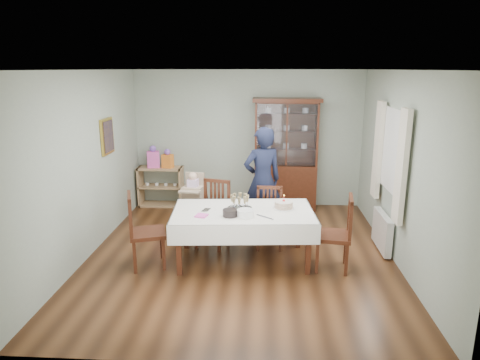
# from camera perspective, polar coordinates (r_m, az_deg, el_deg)

# --- Properties ---
(floor) EXTENTS (5.00, 5.00, 0.00)m
(floor) POSITION_cam_1_polar(r_m,az_deg,el_deg) (6.56, 0.06, -9.83)
(floor) COLOR #593319
(floor) RESTS_ON ground
(room_shell) EXTENTS (5.00, 5.00, 5.00)m
(room_shell) POSITION_cam_1_polar(r_m,az_deg,el_deg) (6.58, 0.34, 5.79)
(room_shell) COLOR #9EAA99
(room_shell) RESTS_ON floor
(dining_table) EXTENTS (2.08, 1.30, 0.76)m
(dining_table) POSITION_cam_1_polar(r_m,az_deg,el_deg) (6.22, 0.40, -7.38)
(dining_table) COLOR #491F12
(dining_table) RESTS_ON floor
(china_cabinet) EXTENTS (1.30, 0.48, 2.18)m
(china_cabinet) POSITION_cam_1_polar(r_m,az_deg,el_deg) (8.38, 6.11, 3.60)
(china_cabinet) COLOR #491F12
(china_cabinet) RESTS_ON floor
(sideboard) EXTENTS (0.90, 0.38, 0.80)m
(sideboard) POSITION_cam_1_polar(r_m,az_deg,el_deg) (8.81, -10.49, -0.84)
(sideboard) COLOR tan
(sideboard) RESTS_ON floor
(picture_frame) EXTENTS (0.04, 0.48, 0.58)m
(picture_frame) POSITION_cam_1_polar(r_m,az_deg,el_deg) (7.31, -17.29, 5.59)
(picture_frame) COLOR gold
(picture_frame) RESTS_ON room_shell
(window) EXTENTS (0.04, 1.02, 1.22)m
(window) POSITION_cam_1_polar(r_m,az_deg,el_deg) (6.63, 19.78, 3.65)
(window) COLOR white
(window) RESTS_ON room_shell
(curtain_left) EXTENTS (0.07, 0.30, 1.55)m
(curtain_left) POSITION_cam_1_polar(r_m,az_deg,el_deg) (6.05, 20.75, 1.60)
(curtain_left) COLOR silver
(curtain_left) RESTS_ON room_shell
(curtain_right) EXTENTS (0.07, 0.30, 1.55)m
(curtain_right) POSITION_cam_1_polar(r_m,az_deg,el_deg) (7.22, 17.92, 3.83)
(curtain_right) COLOR silver
(curtain_right) RESTS_ON room_shell
(radiator) EXTENTS (0.10, 0.80, 0.55)m
(radiator) POSITION_cam_1_polar(r_m,az_deg,el_deg) (6.95, 18.42, -6.50)
(radiator) COLOR white
(radiator) RESTS_ON floor
(chair_far_left) EXTENTS (0.57, 0.57, 1.03)m
(chair_far_left) POSITION_cam_1_polar(r_m,az_deg,el_deg) (6.76, -3.64, -6.26)
(chair_far_left) COLOR #491F12
(chair_far_left) RESTS_ON floor
(chair_far_right) EXTENTS (0.42, 0.42, 0.93)m
(chair_far_right) POSITION_cam_1_polar(r_m,az_deg,el_deg) (6.74, 3.90, -6.62)
(chair_far_right) COLOR #491F12
(chair_far_right) RESTS_ON floor
(chair_end_left) EXTENTS (0.60, 0.60, 1.06)m
(chair_end_left) POSITION_cam_1_polar(r_m,az_deg,el_deg) (6.22, -12.34, -8.43)
(chair_end_left) COLOR #491F12
(chair_end_left) RESTS_ON floor
(chair_end_right) EXTENTS (0.53, 0.53, 1.05)m
(chair_end_right) POSITION_cam_1_polar(r_m,az_deg,el_deg) (6.14, 12.36, -8.78)
(chair_end_right) COLOR #491F12
(chair_end_right) RESTS_ON floor
(woman) EXTENTS (0.77, 0.64, 1.80)m
(woman) POSITION_cam_1_polar(r_m,az_deg,el_deg) (7.16, 3.00, -0.06)
(woman) COLOR black
(woman) RESTS_ON floor
(high_chair) EXTENTS (0.51, 0.51, 1.01)m
(high_chair) POSITION_cam_1_polar(r_m,az_deg,el_deg) (7.46, -6.20, -3.57)
(high_chair) COLOR black
(high_chair) RESTS_ON floor
(champagne_tray) EXTENTS (0.36, 0.36, 0.22)m
(champagne_tray) POSITION_cam_1_polar(r_m,az_deg,el_deg) (6.12, -0.04, -3.33)
(champagne_tray) COLOR silver
(champagne_tray) RESTS_ON dining_table
(birthday_cake) EXTENTS (0.31, 0.31, 0.21)m
(birthday_cake) POSITION_cam_1_polar(r_m,az_deg,el_deg) (6.18, 5.85, -3.34)
(birthday_cake) COLOR white
(birthday_cake) RESTS_ON dining_table
(plate_stack_dark) EXTENTS (0.25, 0.25, 0.10)m
(plate_stack_dark) POSITION_cam_1_polar(r_m,az_deg,el_deg) (5.85, -1.34, -4.40)
(plate_stack_dark) COLOR black
(plate_stack_dark) RESTS_ON dining_table
(plate_stack_white) EXTENTS (0.30, 0.30, 0.10)m
(plate_stack_white) POSITION_cam_1_polar(r_m,az_deg,el_deg) (5.83, 0.73, -4.45)
(plate_stack_white) COLOR white
(plate_stack_white) RESTS_ON dining_table
(napkin_stack) EXTENTS (0.19, 0.19, 0.02)m
(napkin_stack) POSITION_cam_1_polar(r_m,az_deg,el_deg) (5.88, -5.16, -4.75)
(napkin_stack) COLOR #EC57B9
(napkin_stack) RESTS_ON dining_table
(cutlery) EXTENTS (0.15, 0.18, 0.01)m
(cutlery) POSITION_cam_1_polar(r_m,az_deg,el_deg) (6.13, -4.88, -3.98)
(cutlery) COLOR silver
(cutlery) RESTS_ON dining_table
(cake_knife) EXTENTS (0.24, 0.21, 0.01)m
(cake_knife) POSITION_cam_1_polar(r_m,az_deg,el_deg) (5.82, 3.33, -4.95)
(cake_knife) COLOR silver
(cake_knife) RESTS_ON dining_table
(gift_bag_pink) EXTENTS (0.27, 0.20, 0.44)m
(gift_bag_pink) POSITION_cam_1_polar(r_m,az_deg,el_deg) (8.68, -11.49, 2.93)
(gift_bag_pink) COLOR #EC57B9
(gift_bag_pink) RESTS_ON sideboard
(gift_bag_orange) EXTENTS (0.24, 0.20, 0.38)m
(gift_bag_orange) POSITION_cam_1_polar(r_m,az_deg,el_deg) (8.62, -9.63, 2.74)
(gift_bag_orange) COLOR orange
(gift_bag_orange) RESTS_ON sideboard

